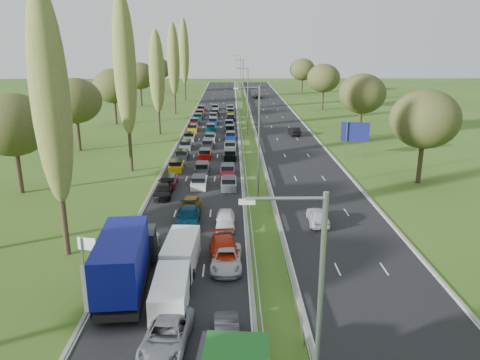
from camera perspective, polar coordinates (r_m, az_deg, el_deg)
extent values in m
plane|color=#345219|center=(86.97, 0.89, 5.76)|extent=(260.00, 260.00, 0.00)
cube|color=black|center=(89.46, -3.51, 6.04)|extent=(10.50, 215.00, 0.04)
cube|color=black|center=(89.89, 5.16, 6.05)|extent=(10.50, 215.00, 0.04)
cube|color=gray|center=(89.29, 0.09, 6.41)|extent=(0.06, 215.00, 0.32)
cube|color=gray|center=(89.37, 1.58, 6.41)|extent=(0.06, 215.00, 0.32)
cylinder|color=gray|center=(17.16, 9.36, -20.87)|extent=(0.18, 0.18, 12.00)
cylinder|color=gray|center=(49.55, 2.31, 4.51)|extent=(0.18, 0.18, 12.00)
cylinder|color=gray|center=(84.05, 0.95, 9.52)|extent=(0.18, 0.18, 12.00)
cylinder|color=gray|center=(118.85, 0.37, 11.61)|extent=(0.18, 0.18, 12.00)
cylinder|color=gray|center=(153.74, 0.05, 12.75)|extent=(0.18, 0.18, 12.00)
cylinder|color=#2D2116|center=(38.95, -20.73, -3.66)|extent=(0.44, 0.44, 7.20)
ellipsoid|color=olive|center=(37.01, -22.13, 9.25)|extent=(2.80, 2.80, 16.00)
cylinder|color=#2D2116|center=(62.06, -13.27, 4.63)|extent=(0.44, 0.44, 7.92)
ellipsoid|color=olive|center=(60.86, -13.89, 13.57)|extent=(2.80, 2.80, 17.60)
cylinder|color=#2D2116|center=(86.39, -9.85, 7.63)|extent=(0.44, 0.44, 6.48)
ellipsoid|color=olive|center=(85.54, -10.11, 12.87)|extent=(2.80, 2.80, 14.40)
cylinder|color=#2D2116|center=(110.89, -7.93, 9.85)|extent=(0.44, 0.44, 7.20)
ellipsoid|color=olive|center=(110.22, -8.12, 14.39)|extent=(2.80, 2.80, 16.00)
cylinder|color=#2D2116|center=(135.57, -6.70, 11.25)|extent=(0.44, 0.44, 7.92)
ellipsoid|color=olive|center=(135.03, -6.85, 15.35)|extent=(2.80, 2.80, 17.60)
cylinder|color=#2D2116|center=(57.37, -25.33, 0.91)|extent=(0.56, 0.56, 4.84)
ellipsoid|color=#38471E|center=(56.31, -25.99, 6.08)|extent=(8.00, 8.00, 6.80)
cylinder|color=#2D2116|center=(76.47, -19.09, 5.19)|extent=(0.56, 0.56, 4.84)
ellipsoid|color=#38471E|center=(75.68, -19.47, 9.10)|extent=(8.00, 8.00, 6.80)
cylinder|color=#2D2116|center=(99.24, -14.94, 7.98)|extent=(0.56, 0.56, 4.84)
ellipsoid|color=#38471E|center=(98.64, -15.17, 11.01)|extent=(8.00, 8.00, 6.80)
cylinder|color=#2D2116|center=(126.38, -11.97, 9.93)|extent=(0.56, 0.56, 4.84)
ellipsoid|color=#38471E|center=(125.91, -12.12, 12.31)|extent=(8.00, 8.00, 6.80)
cylinder|color=#2D2116|center=(157.77, -9.82, 11.31)|extent=(0.56, 0.56, 4.84)
ellipsoid|color=#38471E|center=(157.39, -9.92, 13.22)|extent=(8.00, 8.00, 6.80)
cylinder|color=#2D2116|center=(59.51, 21.09, 1.92)|extent=(0.56, 0.56, 4.84)
ellipsoid|color=#38471E|center=(58.50, 21.62, 6.93)|extent=(8.00, 8.00, 6.80)
cylinder|color=#2D2116|center=(84.57, 14.42, 6.60)|extent=(0.56, 0.56, 4.84)
ellipsoid|color=#38471E|center=(83.86, 14.68, 10.15)|extent=(8.00, 8.00, 6.80)
cylinder|color=#2D2116|center=(118.33, 10.02, 9.60)|extent=(0.56, 0.56, 4.84)
ellipsoid|color=#38471E|center=(117.83, 10.15, 12.14)|extent=(8.00, 8.00, 6.80)
cylinder|color=#2D2116|center=(152.65, 7.56, 11.23)|extent=(0.56, 0.56, 4.84)
ellipsoid|color=#38471E|center=(152.26, 7.63, 13.21)|extent=(8.00, 8.00, 6.80)
cube|color=#590F14|center=(55.44, -8.66, -0.28)|extent=(1.75, 4.00, 0.80)
cube|color=#BF990C|center=(62.19, -7.74, 1.61)|extent=(1.75, 4.00, 0.80)
cube|color=black|center=(68.11, -7.07, 2.96)|extent=(1.75, 4.00, 0.80)
cube|color=slate|center=(74.43, -6.60, 4.14)|extent=(1.75, 4.00, 0.80)
cube|color=silver|center=(81.10, -6.17, 5.19)|extent=(1.75, 4.00, 0.80)
cube|color=#BF990C|center=(89.02, -5.76, 6.22)|extent=(1.75, 4.00, 0.80)
cube|color=#590F14|center=(96.18, -5.55, 7.00)|extent=(1.75, 4.00, 0.80)
cube|color=#053F4C|center=(102.32, -5.14, 7.59)|extent=(1.75, 4.00, 0.80)
cube|color=#BF990C|center=(107.86, -4.90, 8.06)|extent=(1.75, 4.00, 0.80)
cube|color=#590F14|center=(114.89, -4.71, 8.59)|extent=(1.75, 4.00, 0.80)
cube|color=silver|center=(54.72, -5.01, -0.38)|extent=(1.75, 4.00, 0.80)
cube|color=black|center=(60.70, -4.62, 1.34)|extent=(1.75, 4.00, 0.80)
cube|color=#A50C0A|center=(68.35, -4.28, 3.09)|extent=(1.75, 4.00, 0.80)
cube|color=black|center=(74.79, -3.95, 4.27)|extent=(1.75, 4.00, 0.80)
cube|color=#B2B7BC|center=(79.94, -3.66, 5.08)|extent=(1.75, 4.00, 0.80)
cube|color=#053F4C|center=(89.31, -3.58, 6.31)|extent=(1.75, 4.00, 0.80)
cube|color=navy|center=(96.20, -3.31, 7.06)|extent=(1.75, 4.00, 0.80)
cube|color=slate|center=(103.04, -3.25, 7.70)|extent=(1.75, 4.00, 0.80)
cube|color=black|center=(108.23, -3.06, 8.13)|extent=(1.75, 4.00, 0.80)
cube|color=slate|center=(116.48, -3.05, 8.73)|extent=(1.75, 4.00, 0.80)
cube|color=slate|center=(54.05, -1.39, -0.54)|extent=(1.75, 4.00, 0.80)
cube|color=#590F14|center=(59.58, -1.53, 1.10)|extent=(1.75, 4.00, 0.80)
cube|color=black|center=(67.73, -1.22, 3.00)|extent=(1.75, 4.00, 0.80)
cube|color=slate|center=(73.22, -1.22, 4.04)|extent=(1.75, 4.00, 0.80)
cube|color=navy|center=(81.31, -1.17, 5.31)|extent=(1.75, 4.00, 0.80)
cube|color=black|center=(87.71, -1.24, 6.15)|extent=(1.75, 4.00, 0.80)
cube|color=#053F4C|center=(93.32, -1.33, 6.78)|extent=(1.75, 4.00, 0.80)
cube|color=black|center=(101.10, -1.14, 7.55)|extent=(1.75, 4.00, 0.80)
cube|color=#BF990C|center=(109.48, -1.16, 8.25)|extent=(1.75, 4.00, 0.80)
cube|color=slate|center=(115.26, -1.20, 8.67)|extent=(1.75, 4.00, 0.80)
imported|color=white|center=(37.76, -12.50, -8.13)|extent=(3.00, 5.93, 1.61)
imported|color=black|center=(51.62, -9.34, -1.32)|extent=(2.05, 4.61, 1.32)
imported|color=gray|center=(27.54, -8.91, -18.16)|extent=(2.90, 5.53, 1.49)
imported|color=#042C49|center=(43.55, -6.33, -4.46)|extent=(2.23, 5.34, 1.54)
imported|color=#A8620B|center=(46.38, -6.09, -3.09)|extent=(2.02, 4.69, 1.58)
imported|color=black|center=(27.44, -1.61, -18.31)|extent=(1.58, 4.03, 1.31)
imported|color=#B5B8BF|center=(35.54, -1.68, -9.54)|extent=(2.34, 5.02, 1.39)
imported|color=#B7250B|center=(36.45, -1.90, -8.66)|extent=(2.72, 5.71, 1.61)
imported|color=silver|center=(42.75, -1.79, -4.84)|extent=(1.73, 4.27, 1.46)
imported|color=silver|center=(44.14, 9.50, -4.32)|extent=(1.92, 4.52, 1.52)
imported|color=black|center=(85.34, 6.62, 5.96)|extent=(1.91, 4.58, 1.47)
imported|color=gray|center=(142.22, 2.14, 10.30)|extent=(2.84, 5.49, 1.48)
cube|color=black|center=(33.81, -13.54, -11.48)|extent=(2.68, 10.05, 0.50)
cube|color=navy|center=(31.84, -14.26, -9.30)|extent=(2.79, 7.60, 3.05)
cube|color=silver|center=(28.60, -15.95, -12.56)|extent=(2.73, 0.06, 2.95)
cube|color=black|center=(36.77, -12.40, -7.55)|extent=(2.73, 2.46, 2.20)
cylinder|color=black|center=(37.23, -12.29, -9.00)|extent=(2.35, 1.00, 1.00)
cylinder|color=black|center=(30.68, -15.05, -15.14)|extent=(2.35, 1.00, 1.00)
cube|color=white|center=(35.57, -7.17, -8.80)|extent=(2.23, 5.57, 2.23)
cube|color=black|center=(37.83, -6.78, -7.37)|extent=(2.17, 0.89, 1.78)
cylinder|color=black|center=(37.62, -8.30, -8.71)|extent=(0.28, 0.76, 0.76)
cylinder|color=black|center=(34.25, -5.83, -11.29)|extent=(0.28, 0.76, 0.76)
cube|color=white|center=(30.42, -8.46, -13.65)|extent=(2.13, 5.32, 2.13)
cube|color=black|center=(32.50, -7.93, -11.74)|extent=(2.07, 0.85, 1.70)
cylinder|color=black|center=(32.38, -9.65, -13.25)|extent=(0.27, 0.72, 0.72)
cylinder|color=black|center=(29.28, -6.99, -16.64)|extent=(0.27, 0.72, 0.72)
cylinder|color=gray|center=(37.94, -18.68, -8.15)|extent=(0.16, 0.16, 2.10)
cylinder|color=gray|center=(37.71, -17.51, -8.19)|extent=(0.16, 0.16, 2.10)
cube|color=white|center=(37.60, -18.18, -7.41)|extent=(1.48, 0.46, 1.00)
cylinder|color=gray|center=(69.48, 12.83, 4.76)|extent=(0.16, 0.16, 5.20)
cylinder|color=gray|center=(70.09, 14.74, 4.73)|extent=(0.16, 0.16, 5.20)
cube|color=navy|center=(69.54, 13.86, 5.72)|extent=(3.94, 0.92, 2.80)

